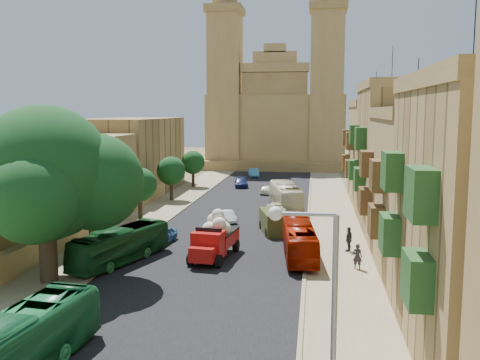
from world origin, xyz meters
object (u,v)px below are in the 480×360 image
(pedestrian_c, at_px, (349,239))
(bus_red_east, at_px, (299,241))
(ficus_tree, at_px, (46,178))
(streetlamp, at_px, (318,305))
(church, at_px, (277,118))
(car_cream, at_px, (277,209))
(bus_green_north, at_px, (121,245))
(bus_cream_east, at_px, (286,196))
(street_tree_c, at_px, (171,171))
(car_blue_b, at_px, (254,173))
(street_tree_d, at_px, (193,163))
(street_tree_b, at_px, (140,185))
(bus_green_south, at_px, (12,349))
(street_tree_a, at_px, (91,207))
(car_blue_a, at_px, (163,236))
(pedestrian_a, at_px, (357,256))
(car_dkblue, at_px, (241,183))
(car_white_a, at_px, (227,216))
(car_white_b, at_px, (267,190))
(olive_pickup, at_px, (274,222))
(red_truck, at_px, (214,238))

(pedestrian_c, bearing_deg, bus_red_east, -34.57)
(ficus_tree, relative_size, streetlamp, 1.40)
(church, distance_m, car_cream, 51.25)
(bus_green_north, xyz_separation_m, bus_cream_east, (10.74, 23.52, 0.14))
(car_cream, bearing_deg, street_tree_c, -30.72)
(bus_green_north, relative_size, car_blue_b, 2.22)
(church, height_order, bus_cream_east, church)
(street_tree_c, height_order, car_blue_b, street_tree_c)
(street_tree_d, xyz_separation_m, bus_green_north, (3.61, -39.23, -2.24))
(street_tree_b, relative_size, bus_green_south, 0.52)
(street_tree_d, bearing_deg, car_cream, -55.40)
(bus_green_north, xyz_separation_m, car_blue_b, (3.84, 52.11, -0.61))
(street_tree_c, relative_size, bus_green_north, 0.58)
(church, relative_size, bus_cream_east, 3.49)
(streetlamp, bearing_deg, street_tree_a, 126.44)
(ficus_tree, distance_m, bus_green_south, 14.46)
(street_tree_b, relative_size, bus_cream_east, 0.51)
(street_tree_a, xyz_separation_m, street_tree_d, (-0.00, 36.00, 0.06))
(church, relative_size, street_tree_c, 6.66)
(car_blue_a, bearing_deg, street_tree_b, 124.61)
(street_tree_d, relative_size, pedestrian_c, 2.67)
(street_tree_d, height_order, bus_cream_east, street_tree_d)
(church, bearing_deg, streetlamp, -85.13)
(pedestrian_a, bearing_deg, car_blue_a, 1.19)
(ficus_tree, xyz_separation_m, street_tree_b, (-0.60, 19.99, -3.21))
(streetlamp, height_order, car_dkblue, streetlamp)
(street_tree_a, distance_m, car_white_a, 15.37)
(pedestrian_a, bearing_deg, ficus_tree, 35.24)
(bus_green_south, xyz_separation_m, bus_green_north, (-1.85, 17.29, -0.12))
(street_tree_d, height_order, car_white_b, street_tree_d)
(car_dkblue, bearing_deg, pedestrian_a, -80.64)
(car_blue_a, bearing_deg, streetlamp, -58.50)
(street_tree_d, xyz_separation_m, bus_green_south, (5.46, -56.52, -2.11))
(street_tree_d, height_order, pedestrian_a, street_tree_d)
(street_tree_a, xyz_separation_m, street_tree_c, (-0.00, 24.00, 0.18))
(streetlamp, xyz_separation_m, bus_cream_east, (-3.37, 44.29, -3.75))
(car_dkblue, bearing_deg, car_cream, -81.85)
(street_tree_d, height_order, bus_green_south, street_tree_d)
(street_tree_c, distance_m, bus_green_north, 27.57)
(ficus_tree, relative_size, car_cream, 2.30)
(bus_red_east, bearing_deg, street_tree_c, -61.11)
(church, relative_size, car_cream, 7.28)
(ficus_tree, height_order, car_white_b, ficus_tree)
(street_tree_c, height_order, olive_pickup, street_tree_c)
(bus_cream_east, relative_size, pedestrian_a, 5.72)
(streetlamp, height_order, olive_pickup, streetlamp)
(church, xyz_separation_m, bus_cream_east, (4.35, -46.32, -8.07))
(church, relative_size, car_blue_b, 8.59)
(ficus_tree, xyz_separation_m, red_truck, (9.57, 6.86, -5.20))
(bus_green_south, height_order, car_blue_a, bus_green_south)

